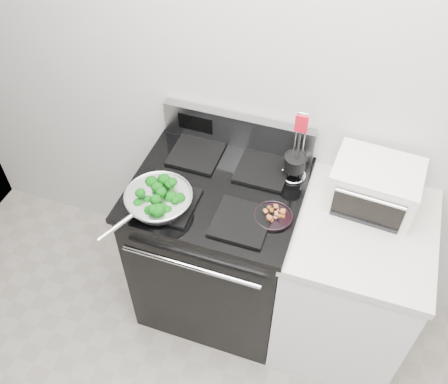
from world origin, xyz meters
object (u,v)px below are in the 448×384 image
at_px(skillet, 158,200).
at_px(bacon_plate, 273,214).
at_px(gas_range, 218,246).
at_px(utensil_holder, 295,166).
at_px(toaster_oven, 374,186).

bearing_deg(skillet, bacon_plate, 36.38).
bearing_deg(gas_range, skillet, -134.10).
relative_size(skillet, bacon_plate, 2.67).
distance_m(skillet, utensil_holder, 0.64).
xyz_separation_m(bacon_plate, toaster_oven, (0.39, 0.26, 0.06)).
xyz_separation_m(bacon_plate, utensil_holder, (0.02, 0.28, 0.05)).
xyz_separation_m(gas_range, skillet, (-0.20, -0.21, 0.51)).
bearing_deg(toaster_oven, bacon_plate, -142.76).
xyz_separation_m(gas_range, bacon_plate, (0.29, -0.10, 0.48)).
xyz_separation_m(utensil_holder, toaster_oven, (0.36, -0.02, 0.01)).
bearing_deg(gas_range, bacon_plate, -18.70).
relative_size(gas_range, utensil_holder, 3.06).
relative_size(utensil_holder, toaster_oven, 0.94).
bearing_deg(bacon_plate, skillet, -167.47).
height_order(gas_range, utensil_holder, utensil_holder).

